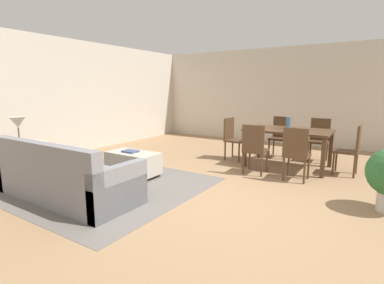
{
  "coord_description": "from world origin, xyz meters",
  "views": [
    {
      "loc": [
        1.8,
        -3.51,
        1.55
      ],
      "look_at": [
        -0.94,
        0.74,
        0.63
      ],
      "focal_mm": 27.53,
      "sensor_mm": 36.0,
      "label": 1
    }
  ],
  "objects_px": {
    "ottoman_table": "(133,163)",
    "side_table": "(21,154)",
    "couch": "(65,179)",
    "book_on_ottoman": "(130,151)",
    "dining_chair_head_east": "(352,147)",
    "table_lamp": "(18,124)",
    "dining_chair_far_left": "(280,134)",
    "dining_chair_far_right": "(319,137)",
    "vase_centerpiece": "(288,123)",
    "dining_chair_head_west": "(233,136)",
    "dining_chair_near_right": "(296,151)",
    "dining_table": "(288,134)",
    "dining_chair_near_left": "(254,146)"
  },
  "relations": [
    {
      "from": "table_lamp",
      "to": "vase_centerpiece",
      "type": "bearing_deg",
      "value": 43.27
    },
    {
      "from": "dining_chair_head_west",
      "to": "side_table",
      "type": "bearing_deg",
      "value": -125.8
    },
    {
      "from": "table_lamp",
      "to": "dining_chair_far_left",
      "type": "bearing_deg",
      "value": 52.53
    },
    {
      "from": "dining_chair_near_left",
      "to": "ottoman_table",
      "type": "bearing_deg",
      "value": -144.38
    },
    {
      "from": "side_table",
      "to": "book_on_ottoman",
      "type": "relative_size",
      "value": 2.17
    },
    {
      "from": "ottoman_table",
      "to": "dining_chair_head_west",
      "type": "distance_m",
      "value": 2.35
    },
    {
      "from": "table_lamp",
      "to": "dining_chair_head_east",
      "type": "xyz_separation_m",
      "value": [
        4.72,
        3.35,
        -0.45
      ]
    },
    {
      "from": "vase_centerpiece",
      "to": "side_table",
      "type": "bearing_deg",
      "value": -136.73
    },
    {
      "from": "side_table",
      "to": "dining_chair_head_west",
      "type": "distance_m",
      "value": 4.1
    },
    {
      "from": "side_table",
      "to": "dining_chair_head_east",
      "type": "relative_size",
      "value": 0.61
    },
    {
      "from": "side_table",
      "to": "dining_chair_far_right",
      "type": "bearing_deg",
      "value": 46.35
    },
    {
      "from": "dining_chair_far_left",
      "to": "book_on_ottoman",
      "type": "distance_m",
      "value": 3.5
    },
    {
      "from": "dining_chair_head_east",
      "to": "dining_chair_head_west",
      "type": "distance_m",
      "value": 2.32
    },
    {
      "from": "table_lamp",
      "to": "dining_table",
      "type": "bearing_deg",
      "value": 42.89
    },
    {
      "from": "dining_chair_near_left",
      "to": "dining_chair_head_west",
      "type": "height_order",
      "value": "same"
    },
    {
      "from": "table_lamp",
      "to": "book_on_ottoman",
      "type": "relative_size",
      "value": 2.02
    },
    {
      "from": "dining_chair_far_right",
      "to": "book_on_ottoman",
      "type": "height_order",
      "value": "dining_chair_far_right"
    },
    {
      "from": "dining_chair_head_east",
      "to": "vase_centerpiece",
      "type": "height_order",
      "value": "vase_centerpiece"
    },
    {
      "from": "couch",
      "to": "side_table",
      "type": "xyz_separation_m",
      "value": [
        -1.41,
        0.14,
        0.16
      ]
    },
    {
      "from": "table_lamp",
      "to": "dining_chair_head_east",
      "type": "bearing_deg",
      "value": 35.37
    },
    {
      "from": "book_on_ottoman",
      "to": "table_lamp",
      "type": "bearing_deg",
      "value": -140.35
    },
    {
      "from": "couch",
      "to": "dining_chair_near_right",
      "type": "height_order",
      "value": "dining_chair_near_right"
    },
    {
      "from": "ottoman_table",
      "to": "side_table",
      "type": "relative_size",
      "value": 1.69
    },
    {
      "from": "couch",
      "to": "ottoman_table",
      "type": "distance_m",
      "value": 1.33
    },
    {
      "from": "couch",
      "to": "dining_chair_head_east",
      "type": "distance_m",
      "value": 4.82
    },
    {
      "from": "table_lamp",
      "to": "dining_chair_near_right",
      "type": "distance_m",
      "value": 4.69
    },
    {
      "from": "ottoman_table",
      "to": "dining_table",
      "type": "distance_m",
      "value": 3.06
    },
    {
      "from": "dining_chair_head_west",
      "to": "vase_centerpiece",
      "type": "relative_size",
      "value": 3.79
    },
    {
      "from": "dining_chair_near_right",
      "to": "ottoman_table",
      "type": "bearing_deg",
      "value": -153.29
    },
    {
      "from": "couch",
      "to": "dining_chair_near_left",
      "type": "relative_size",
      "value": 2.42
    },
    {
      "from": "table_lamp",
      "to": "dining_chair_far_left",
      "type": "xyz_separation_m",
      "value": [
        3.2,
        4.18,
        -0.45
      ]
    },
    {
      "from": "ottoman_table",
      "to": "dining_chair_head_east",
      "type": "height_order",
      "value": "dining_chair_head_east"
    },
    {
      "from": "couch",
      "to": "dining_table",
      "type": "height_order",
      "value": "couch"
    },
    {
      "from": "dining_table",
      "to": "ottoman_table",
      "type": "bearing_deg",
      "value": -134.89
    },
    {
      "from": "ottoman_table",
      "to": "book_on_ottoman",
      "type": "xyz_separation_m",
      "value": [
        -0.04,
        -0.02,
        0.2
      ]
    },
    {
      "from": "side_table",
      "to": "dining_chair_near_left",
      "type": "relative_size",
      "value": 0.61
    },
    {
      "from": "dining_chair_far_left",
      "to": "vase_centerpiece",
      "type": "relative_size",
      "value": 3.79
    },
    {
      "from": "dining_chair_head_east",
      "to": "dining_table",
      "type": "bearing_deg",
      "value": -179.42
    },
    {
      "from": "book_on_ottoman",
      "to": "dining_chair_far_right",
      "type": "bearing_deg",
      "value": 49.41
    },
    {
      "from": "dining_chair_far_right",
      "to": "vase_centerpiece",
      "type": "distance_m",
      "value": 1.03
    },
    {
      "from": "dining_chair_near_right",
      "to": "dining_chair_far_right",
      "type": "xyz_separation_m",
      "value": [
        0.06,
        1.77,
        0.0
      ]
    },
    {
      "from": "dining_chair_far_left",
      "to": "dining_table",
      "type": "bearing_deg",
      "value": -64.83
    },
    {
      "from": "dining_chair_near_right",
      "to": "dining_table",
      "type": "bearing_deg",
      "value": 112.8
    },
    {
      "from": "vase_centerpiece",
      "to": "dining_chair_far_right",
      "type": "bearing_deg",
      "value": 62.22
    },
    {
      "from": "dining_chair_near_right",
      "to": "dining_chair_far_right",
      "type": "relative_size",
      "value": 1.0
    },
    {
      "from": "dining_chair_far_left",
      "to": "table_lamp",
      "type": "bearing_deg",
      "value": -127.47
    },
    {
      "from": "side_table",
      "to": "table_lamp",
      "type": "bearing_deg",
      "value": 14.04
    },
    {
      "from": "table_lamp",
      "to": "book_on_ottoman",
      "type": "xyz_separation_m",
      "value": [
        1.41,
        1.17,
        -0.52
      ]
    },
    {
      "from": "dining_chair_near_left",
      "to": "vase_centerpiece",
      "type": "distance_m",
      "value": 1.03
    },
    {
      "from": "side_table",
      "to": "table_lamp",
      "type": "height_order",
      "value": "table_lamp"
    }
  ]
}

